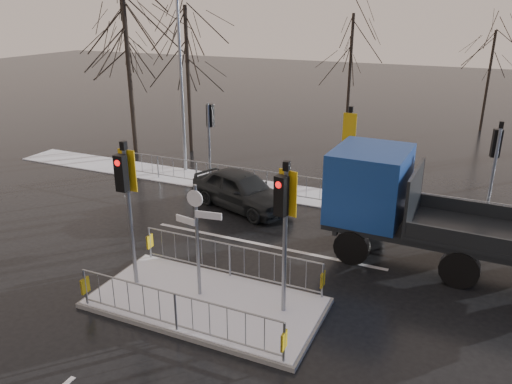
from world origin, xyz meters
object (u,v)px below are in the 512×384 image
at_px(traffic_island, 205,292).
at_px(flatbed_truck, 402,203).
at_px(street_lamp_left, 182,74).
at_px(car_far_lane, 241,190).

relative_size(traffic_island, flatbed_truck, 0.83).
bearing_deg(traffic_island, street_lamp_left, 124.07).
height_order(car_far_lane, flatbed_truck, flatbed_truck).
xyz_separation_m(traffic_island, street_lamp_left, (-6.42, 9.49, 4.10)).
bearing_deg(car_far_lane, street_lamp_left, 74.04).
height_order(traffic_island, car_far_lane, traffic_island).
relative_size(traffic_island, street_lamp_left, 0.73).
height_order(traffic_island, flatbed_truck, traffic_island).
xyz_separation_m(flatbed_truck, street_lamp_left, (-10.47, 4.62, 2.74)).
xyz_separation_m(car_far_lane, flatbed_truck, (6.10, -1.52, 1.02)).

